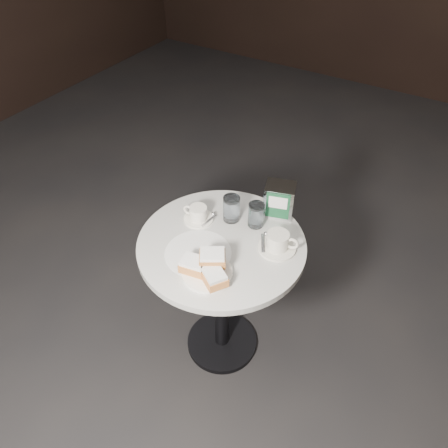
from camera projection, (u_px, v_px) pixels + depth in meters
ground at (222, 343)px, 2.30m from camera, size 7.00×7.00×0.00m
cafe_table at (222, 274)px, 1.93m from camera, size 0.70×0.70×0.74m
sugar_spill at (198, 253)px, 1.75m from camera, size 0.35×0.35×0.00m
beignet_plate at (207, 269)px, 1.64m from camera, size 0.22×0.22×0.10m
coffee_cup_left at (198, 214)px, 1.89m from camera, size 0.15×0.15×0.07m
coffee_cup_right at (278, 242)px, 1.75m from camera, size 0.19×0.19×0.08m
water_glass_left at (231, 209)px, 1.87m from camera, size 0.09×0.09×0.12m
water_glass_right at (256, 215)px, 1.84m from camera, size 0.08×0.08×0.11m
napkin_dispenser at (279, 200)px, 1.89m from camera, size 0.15×0.14×0.15m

